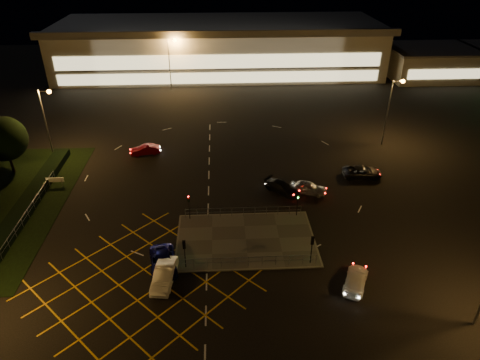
{
  "coord_description": "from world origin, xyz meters",
  "views": [
    {
      "loc": [
        -0.46,
        -37.35,
        27.85
      ],
      "look_at": [
        1.87,
        7.02,
        2.0
      ],
      "focal_mm": 32.0,
      "sensor_mm": 36.0,
      "label": 1
    }
  ],
  "objects_px": {
    "signal_se": "(312,244)",
    "car_circ_red": "(145,150)",
    "signal_ne": "(298,199)",
    "car_queue_white": "(164,275)",
    "signal_nw": "(189,202)",
    "car_east_grey": "(362,172)",
    "car_right_silver": "(308,188)",
    "car_approach_white": "(356,280)",
    "car_left_blue": "(163,262)",
    "car_far_dkgrey": "(282,187)",
    "signal_sw": "(184,248)"
  },
  "relations": [
    {
      "from": "signal_se",
      "to": "car_circ_red",
      "type": "distance_m",
      "value": 31.27
    },
    {
      "from": "signal_ne",
      "to": "car_queue_white",
      "type": "distance_m",
      "value": 16.98
    },
    {
      "from": "signal_nw",
      "to": "car_east_grey",
      "type": "bearing_deg",
      "value": 21.06
    },
    {
      "from": "car_right_silver",
      "to": "car_east_grey",
      "type": "distance_m",
      "value": 8.63
    },
    {
      "from": "car_circ_red",
      "to": "car_approach_white",
      "type": "height_order",
      "value": "car_circ_red"
    },
    {
      "from": "car_approach_white",
      "to": "car_left_blue",
      "type": "bearing_deg",
      "value": 15.23
    },
    {
      "from": "signal_ne",
      "to": "car_circ_red",
      "type": "height_order",
      "value": "signal_ne"
    },
    {
      "from": "car_left_blue",
      "to": "car_circ_red",
      "type": "height_order",
      "value": "car_left_blue"
    },
    {
      "from": "signal_se",
      "to": "signal_nw",
      "type": "relative_size",
      "value": 1.0
    },
    {
      "from": "car_east_grey",
      "to": "car_queue_white",
      "type": "bearing_deg",
      "value": 131.49
    },
    {
      "from": "car_queue_white",
      "to": "car_far_dkgrey",
      "type": "bearing_deg",
      "value": 56.52
    },
    {
      "from": "car_far_dkgrey",
      "to": "car_circ_red",
      "type": "distance_m",
      "value": 21.52
    },
    {
      "from": "signal_ne",
      "to": "car_left_blue",
      "type": "relative_size",
      "value": 0.61
    },
    {
      "from": "car_east_grey",
      "to": "car_approach_white",
      "type": "distance_m",
      "value": 20.67
    },
    {
      "from": "car_queue_white",
      "to": "car_approach_white",
      "type": "height_order",
      "value": "car_queue_white"
    },
    {
      "from": "signal_se",
      "to": "car_circ_red",
      "type": "bearing_deg",
      "value": -52.05
    },
    {
      "from": "signal_ne",
      "to": "car_east_grey",
      "type": "distance_m",
      "value": 13.26
    },
    {
      "from": "signal_sw",
      "to": "car_east_grey",
      "type": "distance_m",
      "value": 27.58
    },
    {
      "from": "car_left_blue",
      "to": "car_right_silver",
      "type": "xyz_separation_m",
      "value": [
        16.35,
        12.74,
        0.04
      ]
    },
    {
      "from": "signal_ne",
      "to": "car_queue_white",
      "type": "relative_size",
      "value": 0.66
    },
    {
      "from": "car_left_blue",
      "to": "car_far_dkgrey",
      "type": "relative_size",
      "value": 1.14
    },
    {
      "from": "car_far_dkgrey",
      "to": "car_right_silver",
      "type": "distance_m",
      "value": 3.19
    },
    {
      "from": "car_far_dkgrey",
      "to": "car_approach_white",
      "type": "distance_m",
      "value": 17.01
    },
    {
      "from": "car_circ_red",
      "to": "signal_nw",
      "type": "bearing_deg",
      "value": 12.28
    },
    {
      "from": "car_left_blue",
      "to": "car_approach_white",
      "type": "relative_size",
      "value": 1.16
    },
    {
      "from": "signal_sw",
      "to": "car_circ_red",
      "type": "relative_size",
      "value": 0.75
    },
    {
      "from": "signal_se",
      "to": "car_left_blue",
      "type": "relative_size",
      "value": 0.61
    },
    {
      "from": "car_left_blue",
      "to": "car_right_silver",
      "type": "bearing_deg",
      "value": 27.59
    },
    {
      "from": "signal_nw",
      "to": "signal_sw",
      "type": "bearing_deg",
      "value": -90.0
    },
    {
      "from": "car_left_blue",
      "to": "car_far_dkgrey",
      "type": "distance_m",
      "value": 18.69
    },
    {
      "from": "signal_ne",
      "to": "car_far_dkgrey",
      "type": "distance_m",
      "value": 5.65
    },
    {
      "from": "signal_ne",
      "to": "car_queue_white",
      "type": "bearing_deg",
      "value": -144.85
    },
    {
      "from": "car_left_blue",
      "to": "signal_se",
      "type": "bearing_deg",
      "value": -10.6
    },
    {
      "from": "car_left_blue",
      "to": "car_east_grey",
      "type": "height_order",
      "value": "car_left_blue"
    },
    {
      "from": "car_far_dkgrey",
      "to": "car_east_grey",
      "type": "relative_size",
      "value": 0.9
    },
    {
      "from": "signal_nw",
      "to": "car_circ_red",
      "type": "bearing_deg",
      "value": 113.42
    },
    {
      "from": "car_left_blue",
      "to": "car_right_silver",
      "type": "distance_m",
      "value": 20.73
    },
    {
      "from": "car_circ_red",
      "to": "car_left_blue",
      "type": "bearing_deg",
      "value": 0.57
    },
    {
      "from": "car_right_silver",
      "to": "signal_nw",
      "type": "bearing_deg",
      "value": 127.54
    },
    {
      "from": "signal_se",
      "to": "car_approach_white",
      "type": "distance_m",
      "value": 5.0
    },
    {
      "from": "car_queue_white",
      "to": "car_right_silver",
      "type": "xyz_separation_m",
      "value": [
        16.06,
        14.55,
        -0.02
      ]
    },
    {
      "from": "signal_nw",
      "to": "signal_ne",
      "type": "bearing_deg",
      "value": 0.0
    },
    {
      "from": "signal_sw",
      "to": "signal_ne",
      "type": "bearing_deg",
      "value": -146.35
    },
    {
      "from": "signal_sw",
      "to": "signal_ne",
      "type": "distance_m",
      "value": 14.41
    },
    {
      "from": "signal_nw",
      "to": "car_east_grey",
      "type": "distance_m",
      "value": 23.69
    },
    {
      "from": "signal_nw",
      "to": "car_left_blue",
      "type": "distance_m",
      "value": 8.36
    },
    {
      "from": "car_circ_red",
      "to": "car_east_grey",
      "type": "height_order",
      "value": "car_east_grey"
    },
    {
      "from": "signal_sw",
      "to": "car_queue_white",
      "type": "xyz_separation_m",
      "value": [
        -1.82,
        -1.75,
        -1.58
      ]
    },
    {
      "from": "signal_sw",
      "to": "signal_nw",
      "type": "bearing_deg",
      "value": -90.0
    },
    {
      "from": "signal_nw",
      "to": "car_circ_red",
      "type": "relative_size",
      "value": 0.75
    }
  ]
}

